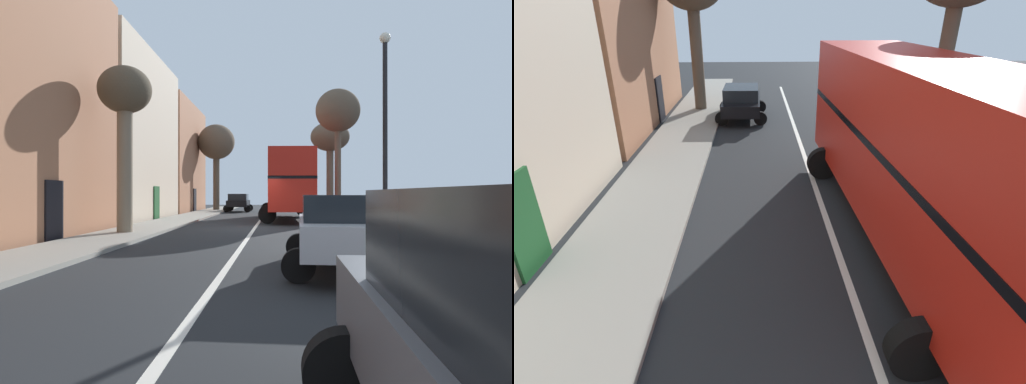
% 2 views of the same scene
% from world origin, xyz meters
% --- Properties ---
extents(double_decker_bus, '(3.76, 10.91, 4.06)m').
position_xyz_m(double_decker_bus, '(1.70, 6.87, 2.35)').
color(double_decker_bus, '#B41E14').
rests_on(double_decker_bus, ground).
extents(parked_car_black_left_1, '(2.49, 4.04, 1.62)m').
position_xyz_m(parked_car_black_left_1, '(-2.50, 18.12, 0.92)').
color(parked_car_black_left_1, black).
rests_on(parked_car_black_left_1, ground).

